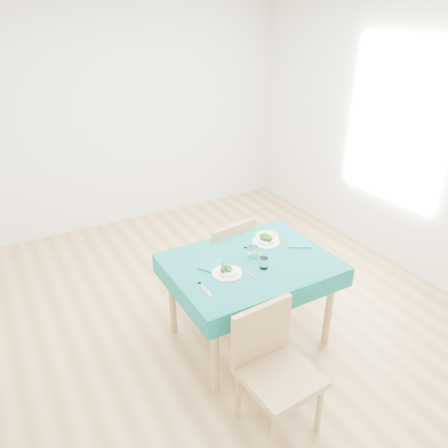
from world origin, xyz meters
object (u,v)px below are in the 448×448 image
table (249,301)px  chair_near (281,359)px  chair_far (219,243)px  bowl_near (227,270)px  bowl_far (266,239)px  side_plate (267,236)px

table → chair_near: (-0.30, -0.82, 0.19)m
chair_near → chair_far: bearing=72.2°
chair_near → chair_far: size_ratio=0.98×
table → chair_near: bearing=-109.9°
bowl_near → bowl_far: 0.58m
table → side_plate: bearing=38.2°
table → bowl_far: 0.53m
bowl_far → side_plate: bearing=49.4°
chair_far → bowl_far: (0.19, -0.47, 0.21)m
bowl_far → side_plate: 0.12m
bowl_far → bowl_near: bearing=-154.3°
chair_far → side_plate: 0.50m
chair_far → bowl_far: 0.55m
bowl_near → bowl_far: bowl_far is taller
chair_near → bowl_far: (0.57, 1.01, 0.22)m
chair_far → side_plate: size_ratio=5.80×
chair_far → chair_near: bearing=66.9°
chair_near → chair_far: (0.38, 1.48, 0.01)m
bowl_near → bowl_far: bearing=25.7°
chair_far → side_plate: chair_far is taller
bowl_far → chair_near: bearing=-119.4°
bowl_far → side_plate: size_ratio=1.14×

